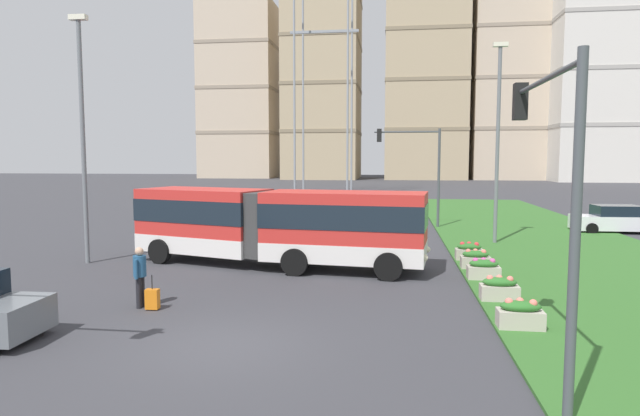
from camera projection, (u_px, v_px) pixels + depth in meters
ground_plane at (223, 345)px, 12.33m from camera, size 260.00×260.00×0.00m
grass_median at (591, 269)px, 20.68m from camera, size 10.00×70.00×0.08m
articulated_bus at (276, 225)px, 21.25m from camera, size 12.04×4.89×3.00m
car_maroon_sedan at (246, 210)px, 36.50m from camera, size 4.41×2.04×1.58m
car_white_van at (614, 220)px, 31.01m from camera, size 4.46×2.15×1.58m
pedestrian_crossing at (140, 273)px, 15.40m from camera, size 0.36×0.58×1.74m
rolling_suitcase at (152, 299)px, 15.20m from camera, size 0.37×0.25×0.97m
flower_planter_0 at (520, 314)px, 13.33m from camera, size 1.10×0.56×0.74m
flower_planter_1 at (499, 288)px, 15.95m from camera, size 1.10×0.56×0.74m
flower_planter_2 at (484, 269)px, 18.75m from camera, size 1.10×0.56×0.74m
flower_planter_3 at (476, 259)px, 20.59m from camera, size 1.10×0.56×0.74m
flower_planter_4 at (469, 251)px, 22.34m from camera, size 1.10×0.56×0.74m
traffic_light_far_right at (417, 160)px, 32.95m from camera, size 4.01×0.28×6.06m
traffic_light_near_right at (551, 167)px, 9.54m from camera, size 0.28×4.34×5.89m
streetlight_left at (83, 130)px, 21.55m from camera, size 0.70×0.28×9.85m
streetlight_median at (498, 136)px, 26.44m from camera, size 0.70×0.28×9.82m
apartment_tower_west at (241, 92)px, 120.06m from camera, size 16.08×14.29×37.75m
apartment_tower_westcentre at (323, 67)px, 113.54m from camera, size 15.17×19.17×46.56m
apartment_tower_centre at (426, 61)px, 110.13m from camera, size 16.31×14.45×47.95m
apartment_tower_eastcentre at (522, 83)px, 109.78m from camera, size 20.67×15.42×38.89m
apartment_tower_east at (610, 76)px, 100.60m from camera, size 21.70×16.34×39.21m
transmission_pylon at (324, 59)px, 62.88m from camera, size 9.00×6.24×28.81m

